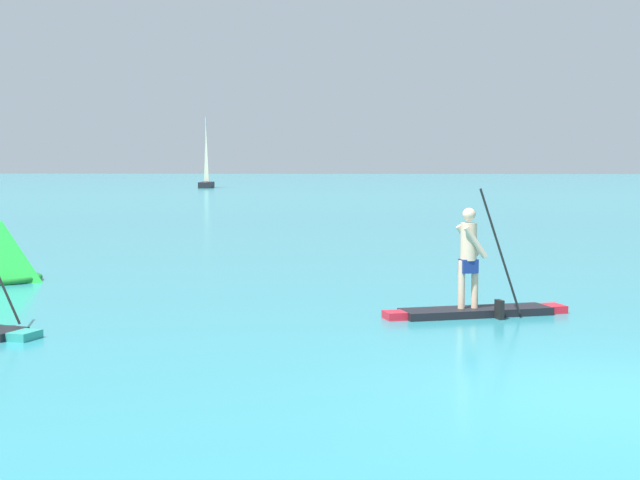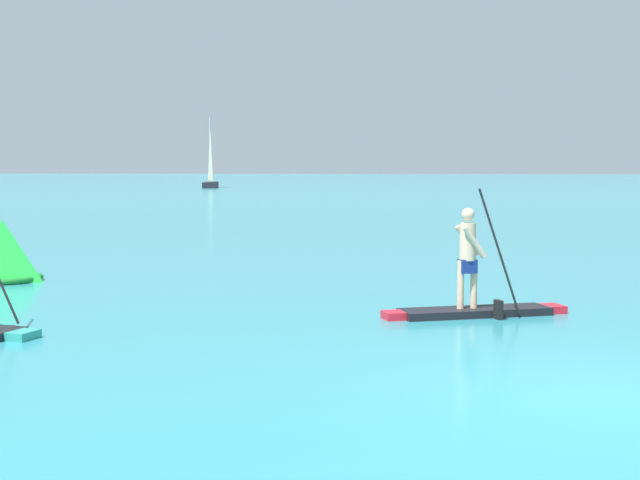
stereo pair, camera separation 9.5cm
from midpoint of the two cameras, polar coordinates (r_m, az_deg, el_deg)
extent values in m
plane|color=teal|center=(10.30, 17.13, -9.14)|extent=(440.00, 440.00, 0.00)
cube|color=teal|center=(13.58, -17.54, -5.57)|extent=(0.41, 0.51, 0.12)
cube|color=black|center=(15.15, 9.64, -4.36)|extent=(2.52, 1.40, 0.12)
cube|color=red|center=(15.76, 14.22, -4.09)|extent=(0.43, 0.52, 0.12)
cube|color=red|center=(14.64, 4.71, -4.62)|extent=(0.41, 0.46, 0.12)
cylinder|color=beige|center=(15.08, 9.58, -2.69)|extent=(0.11, 0.11, 0.77)
cylinder|color=beige|center=(14.99, 8.79, -2.72)|extent=(0.11, 0.11, 0.77)
cube|color=navy|center=(15.00, 9.20, -1.58)|extent=(0.32, 0.29, 0.22)
cylinder|color=beige|center=(14.96, 9.22, -0.10)|extent=(0.26, 0.26, 0.60)
sphere|color=beige|center=(14.93, 9.24, 1.56)|extent=(0.21, 0.21, 0.21)
cylinder|color=beige|center=(15.12, 9.16, -0.04)|extent=(0.40, 0.20, 0.54)
cylinder|color=beige|center=(14.84, 9.63, -0.14)|extent=(0.40, 0.20, 0.54)
cylinder|color=black|center=(14.74, 11.11, -0.71)|extent=(0.70, 0.27, 1.98)
cube|color=black|center=(14.86, 11.05, -4.24)|extent=(0.14, 0.22, 0.32)
pyramid|color=green|center=(20.37, -18.72, -0.60)|extent=(1.58, 1.58, 1.27)
torus|color=#167226|center=(20.43, -18.68, -2.22)|extent=(1.59, 1.59, 0.12)
cube|color=black|center=(96.07, -6.69, 3.38)|extent=(1.91, 5.40, 0.59)
cylinder|color=#B2B2B7|center=(96.05, -6.72, 5.52)|extent=(0.12, 0.12, 6.61)
pyramid|color=beige|center=(96.05, -6.71, 5.35)|extent=(0.87, 2.27, 5.83)
camera|label=1|loc=(0.05, -89.85, 0.01)|focal=52.24mm
camera|label=2|loc=(0.05, 90.15, -0.01)|focal=52.24mm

